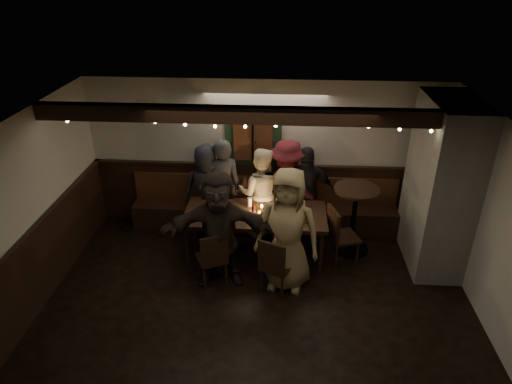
# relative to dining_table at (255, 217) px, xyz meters

# --- Properties ---
(room) EXTENTS (6.02, 5.01, 2.62)m
(room) POSITION_rel_dining_table_xyz_m (1.17, 0.02, 0.35)
(room) COLOR black
(room) RESTS_ON ground
(dining_table) EXTENTS (2.20, 0.94, 0.95)m
(dining_table) POSITION_rel_dining_table_xyz_m (0.00, 0.00, 0.00)
(dining_table) COLOR black
(dining_table) RESTS_ON ground
(chair_near_left) EXTENTS (0.53, 0.53, 0.89)m
(chair_near_left) POSITION_rel_dining_table_xyz_m (-0.55, -0.78, -0.22)
(chair_near_left) COLOR black
(chair_near_left) RESTS_ON ground
(chair_near_right) EXTENTS (0.54, 0.54, 0.90)m
(chair_near_right) POSITION_rel_dining_table_xyz_m (0.33, -0.91, -0.21)
(chair_near_right) COLOR black
(chair_near_right) RESTS_ON ground
(chair_end) EXTENTS (0.55, 0.55, 0.96)m
(chair_end) POSITION_rel_dining_table_xyz_m (1.30, -0.09, -0.18)
(chair_end) COLOR black
(chair_end) RESTS_ON ground
(high_top) EXTENTS (0.71, 0.71, 1.13)m
(high_top) POSITION_rel_dining_table_xyz_m (1.57, 0.28, -0.01)
(high_top) COLOR black
(high_top) RESTS_ON ground
(person_a) EXTENTS (0.82, 0.56, 1.61)m
(person_a) POSITION_rel_dining_table_xyz_m (-0.86, 0.71, 0.08)
(person_a) COLOR black
(person_a) RESTS_ON ground
(person_b) EXTENTS (0.71, 0.54, 1.73)m
(person_b) POSITION_rel_dining_table_xyz_m (-0.59, 0.69, 0.15)
(person_b) COLOR #303135
(person_b) RESTS_ON ground
(person_c) EXTENTS (0.83, 0.68, 1.60)m
(person_c) POSITION_rel_dining_table_xyz_m (0.05, 0.65, 0.08)
(person_c) COLOR beige
(person_c) RESTS_ON ground
(person_d) EXTENTS (1.23, 0.92, 1.70)m
(person_d) POSITION_rel_dining_table_xyz_m (0.49, 0.77, 0.13)
(person_d) COLOR #451219
(person_d) RESTS_ON ground
(person_e) EXTENTS (0.98, 0.53, 1.60)m
(person_e) POSITION_rel_dining_table_xyz_m (0.82, 0.76, 0.08)
(person_e) COLOR black
(person_e) RESTS_ON ground
(person_f) EXTENTS (1.70, 0.70, 1.78)m
(person_f) POSITION_rel_dining_table_xyz_m (-0.47, -0.67, 0.17)
(person_f) COLOR black
(person_f) RESTS_ON ground
(person_g) EXTENTS (1.01, 0.76, 1.86)m
(person_g) POSITION_rel_dining_table_xyz_m (0.50, -0.70, 0.21)
(person_g) COLOR #9F8859
(person_g) RESTS_ON ground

